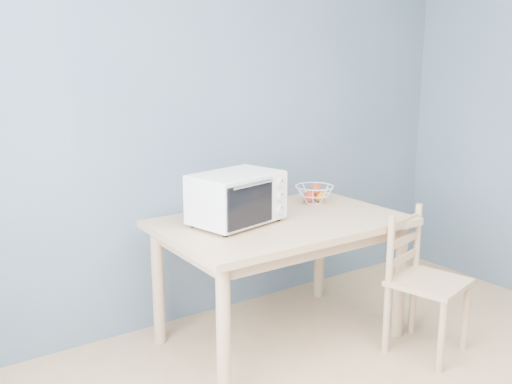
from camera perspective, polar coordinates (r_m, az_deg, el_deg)
dining_table at (r=3.33m, az=2.52°, el=-4.43°), size 1.40×0.90×0.75m
toaster_oven at (r=3.16m, az=-2.21°, el=-0.60°), size 0.56×0.46×0.29m
fruit_basket at (r=3.69m, az=5.82°, el=-0.14°), size 0.25×0.25×0.13m
dining_chair at (r=3.43m, az=16.29°, el=-8.79°), size 0.47×0.47×0.82m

